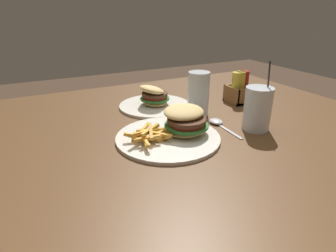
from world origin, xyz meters
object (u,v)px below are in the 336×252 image
object	(u,v)px
spoon	(217,122)
meal_plate_far	(154,101)
juice_glass	(257,110)
meal_plate_near	(176,129)
beer_glass	(198,95)
condiment_caddy	(240,90)

from	to	relation	value
spoon	meal_plate_far	world-z (taller)	meal_plate_far
juice_glass	spoon	world-z (taller)	juice_glass
juice_glass	spoon	distance (m)	0.14
spoon	meal_plate_far	size ratio (longest dim) A/B	0.59
meal_plate_far	spoon	bearing A→B (deg)	-65.36
meal_plate_near	meal_plate_far	size ratio (longest dim) A/B	1.12
meal_plate_near	beer_glass	size ratio (longest dim) A/B	1.98
juice_glass	spoon	xyz separation A→B (m)	(-0.09, 0.09, -0.06)
meal_plate_near	juice_glass	world-z (taller)	juice_glass
juice_glass	condiment_caddy	bearing A→B (deg)	60.90
condiment_caddy	beer_glass	bearing A→B (deg)	-167.40
beer_glass	spoon	bearing A→B (deg)	-84.85
meal_plate_far	condiment_caddy	distance (m)	0.36
spoon	condiment_caddy	distance (m)	0.28
beer_glass	condiment_caddy	xyz separation A→B (m)	(0.23, 0.05, -0.02)
beer_glass	spoon	world-z (taller)	beer_glass
meal_plate_far	condiment_caddy	xyz separation A→B (m)	(0.34, -0.10, 0.03)
meal_plate_far	meal_plate_near	bearing A→B (deg)	-101.29
meal_plate_near	spoon	bearing A→B (deg)	8.91
juice_glass	spoon	size ratio (longest dim) A/B	1.31
juice_glass	beer_glass	bearing A→B (deg)	116.09
condiment_caddy	meal_plate_far	bearing A→B (deg)	164.42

